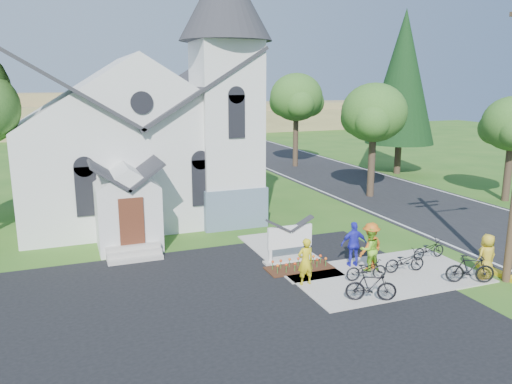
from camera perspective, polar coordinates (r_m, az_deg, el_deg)
name	(u,v)px	position (r m, az deg, el deg)	size (l,w,h in m)	color
ground	(358,287)	(18.34, 11.60, -10.57)	(120.00, 120.00, 0.00)	#2D611B
parking_lot	(175,352)	(14.22, -9.26, -17.65)	(20.00, 16.00, 0.02)	black
road	(364,185)	(35.65, 12.21, 0.76)	(8.00, 90.00, 0.02)	black
sidewalk	(385,275)	(19.51, 14.57, -9.21)	(7.00, 4.00, 0.05)	#A8A298
church	(141,118)	(26.91, -12.99, 8.24)	(12.35, 12.00, 13.00)	white
church_sign	(290,237)	(20.06, 3.88, -5.17)	(2.20, 0.40, 1.70)	#A8A298
flower_bed	(299,268)	(19.62, 4.96, -8.67)	(2.60, 1.10, 0.07)	#3A1D10
tree_road_near	(374,113)	(31.66, 13.34, 8.75)	(4.00, 4.00, 7.05)	#3B2820
tree_road_mid	(296,98)	(42.29, 4.63, 10.70)	(4.40, 4.40, 7.80)	#3B2820
conifer	(403,78)	(40.27, 16.42, 12.44)	(5.20, 5.20, 12.40)	#3B2820
distant_hills	(159,117)	(71.72, -11.03, 8.38)	(61.00, 10.00, 5.60)	olive
cyclist_0	(305,261)	(17.86, 5.68, -7.90)	(0.62, 0.41, 1.71)	gold
bike_0	(366,269)	(18.73, 12.50, -8.60)	(0.54, 1.56, 0.82)	black
cyclist_1	(370,249)	(19.54, 12.85, -6.40)	(0.81, 0.63, 1.66)	#7BC625
bike_1	(371,286)	(17.06, 13.02, -10.44)	(0.47, 1.68, 1.01)	black
cyclist_2	(354,244)	(19.83, 11.14, -5.86)	(1.04, 0.43, 1.78)	#292AD0
bike_2	(405,261)	(19.85, 16.63, -7.58)	(0.56, 1.61, 0.84)	black
cyclist_3	(371,246)	(19.67, 12.97, -6.02)	(1.18, 0.68, 1.83)	#CE6016
bike_3	(470,269)	(19.58, 23.27, -8.07)	(0.49, 1.73, 1.04)	black
cyclist_4	(487,256)	(20.12, 24.87, -6.70)	(0.82, 0.54, 1.68)	gold
bike_4	(429,249)	(21.57, 19.15, -6.17)	(0.54, 1.55, 0.81)	black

